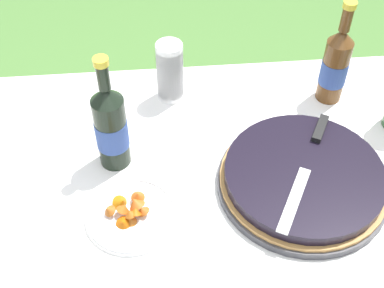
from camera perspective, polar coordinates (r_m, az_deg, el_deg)
name	(u,v)px	position (r m, az deg, el deg)	size (l,w,h in m)	color
garden_table	(138,215)	(1.32, -5.75, -7.55)	(1.56, 0.94, 0.68)	brown
tablecloth	(137,202)	(1.27, -5.92, -6.17)	(1.57, 0.95, 0.10)	white
berry_tart	(303,178)	(1.28, 11.78, -3.61)	(0.40, 0.40, 0.06)	#38383D
serving_knife	(309,160)	(1.28, 12.35, -1.67)	(0.20, 0.34, 0.01)	silver
cup_stack	(170,71)	(1.45, -2.37, 7.74)	(0.07, 0.07, 0.18)	white
cider_bottle_amber	(335,65)	(1.48, 15.04, 8.16)	(0.07, 0.07, 0.30)	brown
juice_bottle_red	(111,126)	(1.26, -8.66, 1.87)	(0.08, 0.08, 0.32)	black
snack_plate_near	(131,213)	(1.22, -6.51, -7.37)	(0.21, 0.21, 0.05)	white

